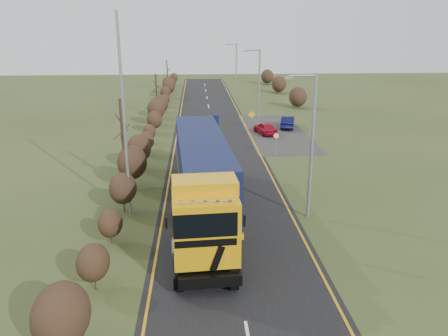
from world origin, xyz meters
TOP-DOWN VIEW (x-y plane):
  - ground at (0.00, 0.00)m, footprint 160.00×160.00m
  - road at (0.00, 10.00)m, footprint 8.00×120.00m
  - layby at (6.50, 20.00)m, footprint 6.00×18.00m
  - lane_markings at (0.00, 9.69)m, footprint 7.52×116.00m
  - hedgerow at (-6.00, 7.89)m, footprint 2.24×102.04m
  - lorry at (-1.38, -1.00)m, footprint 3.53×16.20m
  - car_red_hatchback at (5.29, 19.14)m, footprint 2.26×3.84m
  - car_blue_sedan at (8.16, 21.82)m, footprint 2.27×4.09m
  - streetlight_near at (4.51, -1.35)m, footprint 1.73×0.18m
  - streetlight_mid at (4.92, 22.22)m, footprint 1.77×0.18m
  - streetlight_far at (4.51, 44.51)m, footprint 1.74×0.18m
  - left_pole at (-5.62, -0.17)m, footprint 0.16×0.16m
  - speed_sign at (4.97, 11.20)m, footprint 0.56×0.10m
  - warning_board at (4.20, 21.57)m, footprint 0.74×0.11m

SIDE VIEW (x-z plane):
  - ground at x=0.00m, z-range 0.00..0.00m
  - road at x=0.00m, z-range 0.00..0.02m
  - layby at x=6.50m, z-range 0.00..0.02m
  - lane_markings at x=0.00m, z-range 0.03..0.03m
  - car_red_hatchback at x=5.29m, z-range 0.00..1.23m
  - car_blue_sedan at x=8.16m, z-range 0.00..1.28m
  - warning_board at x=4.20m, z-range 0.21..2.15m
  - speed_sign at x=4.97m, z-range 0.37..2.40m
  - hedgerow at x=-6.00m, z-range -1.41..4.64m
  - lorry at x=-1.38m, z-range 0.30..4.78m
  - streetlight_near at x=4.51m, z-range 0.39..8.50m
  - streetlight_far at x=4.51m, z-range 0.39..8.50m
  - streetlight_mid at x=4.92m, z-range 0.40..8.67m
  - left_pole at x=-5.62m, z-range 0.00..11.22m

